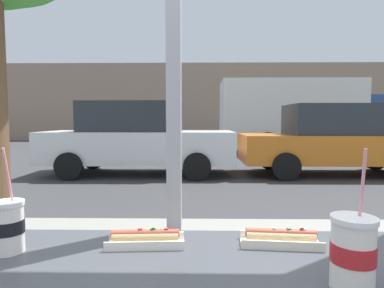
{
  "coord_description": "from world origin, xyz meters",
  "views": [
    {
      "loc": [
        0.08,
        -1.06,
        1.37
      ],
      "look_at": [
        0.01,
        3.04,
        1.06
      ],
      "focal_mm": 30.32,
      "sensor_mm": 36.0,
      "label": 1
    }
  ],
  "objects_px": {
    "parked_car_orange": "(336,140)",
    "hotdog_tray_near": "(146,238)",
    "hotdog_tray_far": "(281,238)",
    "parked_car_white": "(138,138)",
    "soda_cup_right": "(8,226)",
    "box_truck": "(306,114)",
    "soda_cup_left": "(353,252)"
  },
  "relations": [
    {
      "from": "soda_cup_right",
      "to": "hotdog_tray_far",
      "type": "relative_size",
      "value": 1.23
    },
    {
      "from": "hotdog_tray_near",
      "to": "soda_cup_left",
      "type": "bearing_deg",
      "value": -25.7
    },
    {
      "from": "parked_car_white",
      "to": "box_truck",
      "type": "bearing_deg",
      "value": 42.42
    },
    {
      "from": "parked_car_white",
      "to": "hotdog_tray_far",
      "type": "bearing_deg",
      "value": -76.11
    },
    {
      "from": "soda_cup_left",
      "to": "box_truck",
      "type": "relative_size",
      "value": 0.04
    },
    {
      "from": "parked_car_white",
      "to": "soda_cup_right",
      "type": "bearing_deg",
      "value": -82.42
    },
    {
      "from": "soda_cup_right",
      "to": "hotdog_tray_near",
      "type": "relative_size",
      "value": 1.27
    },
    {
      "from": "parked_car_white",
      "to": "soda_cup_left",
      "type": "bearing_deg",
      "value": -75.88
    },
    {
      "from": "hotdog_tray_far",
      "to": "parked_car_white",
      "type": "height_order",
      "value": "parked_car_white"
    },
    {
      "from": "soda_cup_right",
      "to": "hotdog_tray_near",
      "type": "xyz_separation_m",
      "value": [
        0.39,
        0.05,
        -0.06
      ]
    },
    {
      "from": "soda_cup_right",
      "to": "box_truck",
      "type": "relative_size",
      "value": 0.04
    },
    {
      "from": "hotdog_tray_far",
      "to": "parked_car_white",
      "type": "xyz_separation_m",
      "value": [
        -1.77,
        7.14,
        -0.1
      ]
    },
    {
      "from": "soda_cup_left",
      "to": "parked_car_orange",
      "type": "distance_m",
      "value": 8.03
    },
    {
      "from": "parked_car_orange",
      "to": "hotdog_tray_near",
      "type": "bearing_deg",
      "value": -116.86
    },
    {
      "from": "soda_cup_right",
      "to": "hotdog_tray_far",
      "type": "distance_m",
      "value": 0.81
    },
    {
      "from": "soda_cup_left",
      "to": "soda_cup_right",
      "type": "relative_size",
      "value": 1.05
    },
    {
      "from": "soda_cup_right",
      "to": "soda_cup_left",
      "type": "bearing_deg",
      "value": -12.01
    },
    {
      "from": "hotdog_tray_far",
      "to": "hotdog_tray_near",
      "type": "bearing_deg",
      "value": -178.28
    },
    {
      "from": "parked_car_white",
      "to": "box_truck",
      "type": "relative_size",
      "value": 0.64
    },
    {
      "from": "soda_cup_right",
      "to": "parked_car_orange",
      "type": "bearing_deg",
      "value": 60.88
    },
    {
      "from": "hotdog_tray_far",
      "to": "parked_car_orange",
      "type": "distance_m",
      "value": 7.83
    },
    {
      "from": "hotdog_tray_far",
      "to": "box_truck",
      "type": "xyz_separation_m",
      "value": [
        4.25,
        12.64,
        0.62
      ]
    },
    {
      "from": "hotdog_tray_far",
      "to": "parked_car_white",
      "type": "distance_m",
      "value": 7.36
    },
    {
      "from": "soda_cup_right",
      "to": "parked_car_white",
      "type": "distance_m",
      "value": 7.27
    },
    {
      "from": "hotdog_tray_far",
      "to": "parked_car_white",
      "type": "relative_size",
      "value": 0.05
    },
    {
      "from": "soda_cup_left",
      "to": "hotdog_tray_near",
      "type": "bearing_deg",
      "value": 154.3
    },
    {
      "from": "soda_cup_left",
      "to": "hotdog_tray_far",
      "type": "relative_size",
      "value": 1.29
    },
    {
      "from": "hotdog_tray_near",
      "to": "box_truck",
      "type": "bearing_deg",
      "value": 69.74
    },
    {
      "from": "hotdog_tray_far",
      "to": "parked_car_white",
      "type": "bearing_deg",
      "value": 103.89
    },
    {
      "from": "hotdog_tray_near",
      "to": "box_truck",
      "type": "height_order",
      "value": "box_truck"
    },
    {
      "from": "hotdog_tray_far",
      "to": "soda_cup_right",
      "type": "bearing_deg",
      "value": -175.29
    },
    {
      "from": "hotdog_tray_near",
      "to": "parked_car_white",
      "type": "height_order",
      "value": "parked_car_white"
    }
  ]
}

